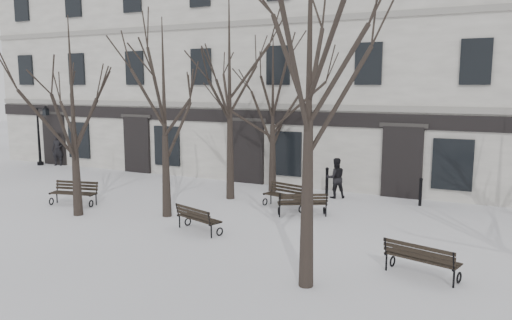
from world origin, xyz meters
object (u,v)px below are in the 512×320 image
Objects in this scene: tree_1 at (164,94)px; bench_4 at (302,203)px; tree_2 at (310,32)px; bench_2 at (421,258)px; lamp_post at (41,131)px; bench_3 at (287,195)px; bench_0 at (74,192)px; tree_0 at (72,93)px; bench_1 at (197,218)px.

bench_4 is at bearing 26.21° from tree_1.
tree_2 is 8.04m from bench_4.
lamp_post reaches higher than bench_2.
tree_2 is at bearing 82.89° from bench_4.
bench_3 is at bearing -10.53° from lamp_post.
bench_2 is (12.99, -1.75, -0.01)m from bench_0.
tree_1 is 3.71× the size of bench_2.
bench_4 is 17.77m from lamp_post.
bench_3 is (7.48, 3.13, -0.00)m from bench_0.
tree_0 is 3.16m from tree_1.
tree_0 is 0.76× the size of tree_2.
tree_0 is 12.31m from bench_2.
tree_1 reaches higher than lamp_post.
tree_0 is 4.15m from bench_0.
bench_3 is 1.29m from bench_4.
tree_2 is 5.90m from bench_2.
bench_1 is 3.94m from bench_4.
bench_2 is at bearing 36.68° from tree_2.
bench_2 is at bearing -168.23° from bench_1.
bench_1 is (-4.52, 2.47, -5.20)m from tree_2.
tree_1 is 14.51m from lamp_post.
lamp_post is at bearing 155.31° from tree_1.
lamp_post is (-19.55, 9.60, -3.68)m from tree_2.
bench_4 is (0.96, -0.86, -0.02)m from bench_3.
tree_1 is 5.80m from bench_3.
bench_1 is 4.29m from bench_3.
tree_2 reaches higher than bench_3.
tree_0 is 2.01× the size of lamp_post.
tree_0 reaches higher than bench_3.
tree_1 is 3.89× the size of bench_1.
tree_2 is 5.19× the size of bench_1.
lamp_post is (-15.02, 7.13, 1.52)m from bench_1.
bench_4 is (4.25, 2.09, -3.77)m from tree_1.
tree_0 is 3.75× the size of bench_2.
bench_1 is at bearing -92.77° from bench_3.
bench_0 is at bearing -13.81° from bench_4.
tree_2 is (9.43, -2.35, 1.37)m from tree_0.
bench_4 reaches higher than bench_1.
bench_0 is 8.11m from bench_3.
bench_4 is 0.52× the size of lamp_post.
tree_1 is 1.99× the size of lamp_post.
bench_2 is 0.98× the size of bench_3.
bench_0 reaches higher than bench_3.
tree_0 is at bearing 19.82° from bench_1.
bench_3 is (1.28, 4.10, 0.03)m from bench_1.
tree_2 is at bearing -28.99° from tree_1.
bench_1 is (2.00, -1.14, -3.78)m from tree_1.
bench_0 reaches higher than bench_1.
bench_3 reaches higher than bench_1.
lamp_post is at bearing 144.37° from tree_0.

